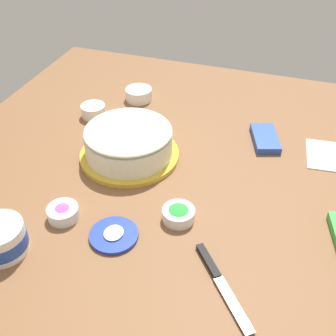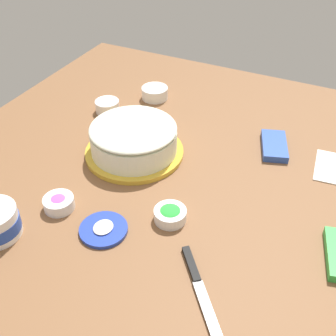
{
  "view_description": "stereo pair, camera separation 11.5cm",
  "coord_description": "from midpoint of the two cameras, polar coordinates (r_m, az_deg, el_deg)",
  "views": [
    {
      "loc": [
        0.82,
        0.21,
        0.75
      ],
      "look_at": [
        -0.03,
        -0.07,
        0.04
      ],
      "focal_mm": 44.9,
      "sensor_mm": 36.0,
      "label": 1
    },
    {
      "loc": [
        0.78,
        0.32,
        0.75
      ],
      "look_at": [
        -0.03,
        -0.07,
        0.04
      ],
      "focal_mm": 44.9,
      "sensor_mm": 36.0,
      "label": 2
    }
  ],
  "objects": [
    {
      "name": "frosting_tub",
      "position": [
        1.05,
        -24.82,
        -8.81
      ],
      "size": [
        0.12,
        0.12,
        0.08
      ],
      "color": "white",
      "rests_on": "ground_plane"
    },
    {
      "name": "frosted_cake",
      "position": [
        1.23,
        -8.03,
        3.37
      ],
      "size": [
        0.29,
        0.29,
        0.11
      ],
      "color": "gold",
      "rests_on": "ground_plane"
    },
    {
      "name": "ground_plane",
      "position": [
        1.13,
        0.21,
        -3.2
      ],
      "size": [
        1.54,
        1.54,
        0.0
      ],
      "primitive_type": "plane",
      "color": "brown"
    },
    {
      "name": "candy_box_lower",
      "position": [
        1.32,
        10.66,
        3.9
      ],
      "size": [
        0.16,
        0.11,
        0.02
      ],
      "primitive_type": "cube",
      "rotation": [
        0.0,
        0.0,
        0.32
      ],
      "color": "#2D51B2",
      "rests_on": "ground_plane"
    },
    {
      "name": "sprinkle_bowl_rainbow",
      "position": [
        1.09,
        -17.04,
        -5.88
      ],
      "size": [
        0.08,
        0.08,
        0.03
      ],
      "color": "white",
      "rests_on": "ground_plane"
    },
    {
      "name": "frosting_tub_lid",
      "position": [
        1.02,
        -10.61,
        -9.06
      ],
      "size": [
        0.12,
        0.12,
        0.02
      ],
      "color": "#233DAD",
      "rests_on": "ground_plane"
    },
    {
      "name": "paper_napkin",
      "position": [
        1.31,
        19.19,
        1.47
      ],
      "size": [
        0.16,
        0.16,
        0.01
      ],
      "primitive_type": "cube",
      "rotation": [
        0.0,
        0.0,
        0.1
      ],
      "color": "white",
      "rests_on": "ground_plane"
    },
    {
      "name": "spreading_knife",
      "position": [
        0.93,
        3.18,
        -14.82
      ],
      "size": [
        0.19,
        0.17,
        0.01
      ],
      "color": "silver",
      "rests_on": "ground_plane"
    },
    {
      "name": "sprinkle_bowl_green",
      "position": [
        1.04,
        -1.89,
        -6.31
      ],
      "size": [
        0.08,
        0.08,
        0.04
      ],
      "color": "white",
      "rests_on": "ground_plane"
    },
    {
      "name": "sprinkle_bowl_blue",
      "position": [
        1.53,
        -6.17,
        9.92
      ],
      "size": [
        0.09,
        0.09,
        0.04
      ],
      "color": "white",
      "rests_on": "ground_plane"
    },
    {
      "name": "sprinkle_bowl_pink",
      "position": [
        1.46,
        -12.36,
        7.58
      ],
      "size": [
        0.08,
        0.08,
        0.04
      ],
      "color": "white",
      "rests_on": "ground_plane"
    }
  ]
}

